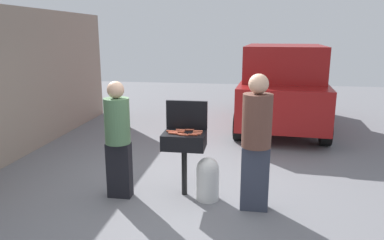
{
  "coord_description": "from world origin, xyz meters",
  "views": [
    {
      "loc": [
        0.91,
        -4.93,
        2.29
      ],
      "look_at": [
        0.08,
        0.42,
        1.0
      ],
      "focal_mm": 34.06,
      "sensor_mm": 36.0,
      "label": 1
    }
  ],
  "objects_px": {
    "hot_dog_1": "(183,135)",
    "hot_dog_2": "(182,134)",
    "person_right": "(256,138)",
    "hot_dog_3": "(198,131)",
    "person_left": "(118,136)",
    "hot_dog_5": "(180,131)",
    "hot_dog_8": "(173,133)",
    "parked_minivan": "(282,86)",
    "hot_dog_4": "(181,130)",
    "hot_dog_10": "(173,133)",
    "hot_dog_9": "(179,132)",
    "hot_dog_11": "(171,131)",
    "hot_dog_7": "(193,135)",
    "hot_dog_0": "(196,134)",
    "propane_tank": "(208,178)",
    "hot_dog_6": "(189,130)",
    "hot_dog_12": "(198,133)",
    "bbq_grill": "(184,143)"
  },
  "relations": [
    {
      "from": "hot_dog_1",
      "to": "hot_dog_2",
      "type": "bearing_deg",
      "value": 126.31
    },
    {
      "from": "hot_dog_1",
      "to": "person_right",
      "type": "relative_size",
      "value": 0.07
    },
    {
      "from": "hot_dog_3",
      "to": "person_left",
      "type": "xyz_separation_m",
      "value": [
        -1.09,
        -0.29,
        -0.04
      ]
    },
    {
      "from": "hot_dog_1",
      "to": "person_right",
      "type": "xyz_separation_m",
      "value": [
        0.98,
        -0.15,
        0.04
      ]
    },
    {
      "from": "hot_dog_5",
      "to": "hot_dog_1",
      "type": "bearing_deg",
      "value": -67.91
    },
    {
      "from": "hot_dog_5",
      "to": "person_left",
      "type": "bearing_deg",
      "value": -163.82
    },
    {
      "from": "hot_dog_1",
      "to": "person_right",
      "type": "bearing_deg",
      "value": -8.83
    },
    {
      "from": "hot_dog_8",
      "to": "parked_minivan",
      "type": "height_order",
      "value": "parked_minivan"
    },
    {
      "from": "hot_dog_4",
      "to": "hot_dog_8",
      "type": "distance_m",
      "value": 0.18
    },
    {
      "from": "hot_dog_1",
      "to": "hot_dog_10",
      "type": "height_order",
      "value": "same"
    },
    {
      "from": "hot_dog_4",
      "to": "hot_dog_9",
      "type": "distance_m",
      "value": 0.12
    },
    {
      "from": "hot_dog_5",
      "to": "hot_dog_11",
      "type": "height_order",
      "value": "same"
    },
    {
      "from": "hot_dog_7",
      "to": "hot_dog_10",
      "type": "xyz_separation_m",
      "value": [
        -0.28,
        0.03,
        0.0
      ]
    },
    {
      "from": "hot_dog_0",
      "to": "propane_tank",
      "type": "xyz_separation_m",
      "value": [
        0.17,
        -0.04,
        -0.62
      ]
    },
    {
      "from": "hot_dog_11",
      "to": "person_left",
      "type": "height_order",
      "value": "person_left"
    },
    {
      "from": "hot_dog_6",
      "to": "hot_dog_11",
      "type": "relative_size",
      "value": 1.0
    },
    {
      "from": "person_right",
      "to": "parked_minivan",
      "type": "xyz_separation_m",
      "value": [
        0.71,
        4.66,
        0.04
      ]
    },
    {
      "from": "propane_tank",
      "to": "parked_minivan",
      "type": "bearing_deg",
      "value": 73.16
    },
    {
      "from": "hot_dog_1",
      "to": "hot_dog_3",
      "type": "distance_m",
      "value": 0.29
    },
    {
      "from": "hot_dog_10",
      "to": "parked_minivan",
      "type": "xyz_separation_m",
      "value": [
        1.85,
        4.45,
        0.08
      ]
    },
    {
      "from": "hot_dog_9",
      "to": "person_right",
      "type": "height_order",
      "value": "person_right"
    },
    {
      "from": "hot_dog_1",
      "to": "hot_dog_8",
      "type": "distance_m",
      "value": 0.19
    },
    {
      "from": "hot_dog_7",
      "to": "hot_dog_1",
      "type": "bearing_deg",
      "value": -168.99
    },
    {
      "from": "hot_dog_6",
      "to": "hot_dog_12",
      "type": "relative_size",
      "value": 1.0
    },
    {
      "from": "hot_dog_7",
      "to": "hot_dog_9",
      "type": "bearing_deg",
      "value": 152.79
    },
    {
      "from": "hot_dog_1",
      "to": "hot_dog_12",
      "type": "distance_m",
      "value": 0.23
    },
    {
      "from": "hot_dog_2",
      "to": "parked_minivan",
      "type": "relative_size",
      "value": 0.03
    },
    {
      "from": "hot_dog_9",
      "to": "hot_dog_11",
      "type": "distance_m",
      "value": 0.13
    },
    {
      "from": "hot_dog_5",
      "to": "propane_tank",
      "type": "xyz_separation_m",
      "value": [
        0.41,
        -0.15,
        -0.62
      ]
    },
    {
      "from": "bbq_grill",
      "to": "parked_minivan",
      "type": "relative_size",
      "value": 0.21
    },
    {
      "from": "hot_dog_11",
      "to": "hot_dog_8",
      "type": "bearing_deg",
      "value": -59.26
    },
    {
      "from": "bbq_grill",
      "to": "hot_dog_7",
      "type": "height_order",
      "value": "hot_dog_7"
    },
    {
      "from": "hot_dog_1",
      "to": "hot_dog_6",
      "type": "height_order",
      "value": "same"
    },
    {
      "from": "hot_dog_6",
      "to": "person_right",
      "type": "bearing_deg",
      "value": -24.42
    },
    {
      "from": "propane_tank",
      "to": "hot_dog_7",
      "type": "bearing_deg",
      "value": -178.53
    },
    {
      "from": "hot_dog_1",
      "to": "parked_minivan",
      "type": "xyz_separation_m",
      "value": [
        1.7,
        4.51,
        0.08
      ]
    },
    {
      "from": "hot_dog_0",
      "to": "hot_dog_12",
      "type": "height_order",
      "value": "same"
    },
    {
      "from": "parked_minivan",
      "to": "hot_dog_7",
      "type": "bearing_deg",
      "value": 74.79
    },
    {
      "from": "propane_tank",
      "to": "hot_dog_4",
      "type": "bearing_deg",
      "value": 152.66
    },
    {
      "from": "hot_dog_7",
      "to": "hot_dog_9",
      "type": "xyz_separation_m",
      "value": [
        -0.2,
        0.11,
        0.0
      ]
    },
    {
      "from": "hot_dog_8",
      "to": "bbq_grill",
      "type": "bearing_deg",
      "value": 18.12
    },
    {
      "from": "hot_dog_11",
      "to": "propane_tank",
      "type": "xyz_separation_m",
      "value": [
        0.54,
        -0.13,
        -0.62
      ]
    },
    {
      "from": "propane_tank",
      "to": "hot_dog_5",
      "type": "bearing_deg",
      "value": 160.05
    },
    {
      "from": "hot_dog_0",
      "to": "hot_dog_7",
      "type": "bearing_deg",
      "value": -136.79
    },
    {
      "from": "bbq_grill",
      "to": "hot_dog_4",
      "type": "bearing_deg",
      "value": 123.71
    },
    {
      "from": "hot_dog_2",
      "to": "hot_dog_5",
      "type": "distance_m",
      "value": 0.16
    },
    {
      "from": "hot_dog_8",
      "to": "hot_dog_10",
      "type": "height_order",
      "value": "same"
    },
    {
      "from": "hot_dog_4",
      "to": "propane_tank",
      "type": "height_order",
      "value": "hot_dog_4"
    },
    {
      "from": "hot_dog_6",
      "to": "propane_tank",
      "type": "xyz_separation_m",
      "value": [
        0.3,
        -0.24,
        -0.62
      ]
    },
    {
      "from": "hot_dog_2",
      "to": "hot_dog_9",
      "type": "distance_m",
      "value": 0.11
    }
  ]
}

